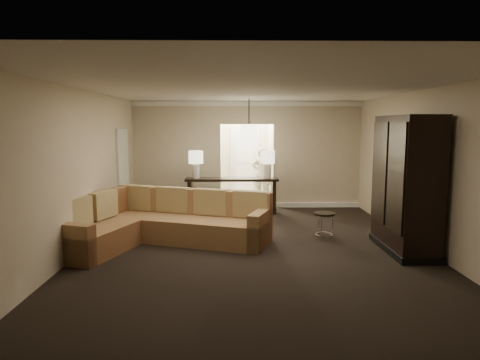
{
  "coord_description": "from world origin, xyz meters",
  "views": [
    {
      "loc": [
        -0.37,
        -7.27,
        2.18
      ],
      "look_at": [
        -0.23,
        1.2,
        1.09
      ],
      "focal_mm": 32.0,
      "sensor_mm": 36.0,
      "label": 1
    }
  ],
  "objects_px": {
    "sectional_sofa": "(157,223)",
    "coffee_table": "(208,226)",
    "console_table": "(232,192)",
    "drink_table": "(324,220)",
    "armoire": "(406,187)",
    "person": "(262,171)"
  },
  "relations": [
    {
      "from": "sectional_sofa",
      "to": "coffee_table",
      "type": "relative_size",
      "value": 3.25
    },
    {
      "from": "coffee_table",
      "to": "console_table",
      "type": "bearing_deg",
      "value": 77.99
    },
    {
      "from": "coffee_table",
      "to": "console_table",
      "type": "distance_m",
      "value": 2.27
    },
    {
      "from": "coffee_table",
      "to": "drink_table",
      "type": "relative_size",
      "value": 2.29
    },
    {
      "from": "console_table",
      "to": "armoire",
      "type": "xyz_separation_m",
      "value": [
        2.99,
        -3.28,
        0.6
      ]
    },
    {
      "from": "coffee_table",
      "to": "drink_table",
      "type": "distance_m",
      "value": 2.27
    },
    {
      "from": "armoire",
      "to": "drink_table",
      "type": "distance_m",
      "value": 1.63
    },
    {
      "from": "sectional_sofa",
      "to": "drink_table",
      "type": "relative_size",
      "value": 7.46
    },
    {
      "from": "armoire",
      "to": "person",
      "type": "xyz_separation_m",
      "value": [
        -2.14,
        4.92,
        -0.26
      ]
    },
    {
      "from": "person",
      "to": "console_table",
      "type": "bearing_deg",
      "value": 76.37
    },
    {
      "from": "sectional_sofa",
      "to": "person",
      "type": "relative_size",
      "value": 2.22
    },
    {
      "from": "person",
      "to": "armoire",
      "type": "bearing_deg",
      "value": 127.2
    },
    {
      "from": "drink_table",
      "to": "person",
      "type": "relative_size",
      "value": 0.3
    },
    {
      "from": "console_table",
      "to": "armoire",
      "type": "relative_size",
      "value": 0.97
    },
    {
      "from": "sectional_sofa",
      "to": "coffee_table",
      "type": "xyz_separation_m",
      "value": [
        0.91,
        0.53,
        -0.18
      ]
    },
    {
      "from": "person",
      "to": "coffee_table",
      "type": "bearing_deg",
      "value": 84.78
    },
    {
      "from": "console_table",
      "to": "sectional_sofa",
      "type": "bearing_deg",
      "value": -116.84
    },
    {
      "from": "console_table",
      "to": "drink_table",
      "type": "bearing_deg",
      "value": -54.52
    },
    {
      "from": "console_table",
      "to": "drink_table",
      "type": "xyz_separation_m",
      "value": [
        1.78,
        -2.48,
        -0.16
      ]
    },
    {
      "from": "console_table",
      "to": "armoire",
      "type": "height_order",
      "value": "armoire"
    },
    {
      "from": "sectional_sofa",
      "to": "coffee_table",
      "type": "height_order",
      "value": "sectional_sofa"
    },
    {
      "from": "drink_table",
      "to": "person",
      "type": "xyz_separation_m",
      "value": [
        -0.93,
        4.13,
        0.5
      ]
    }
  ]
}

